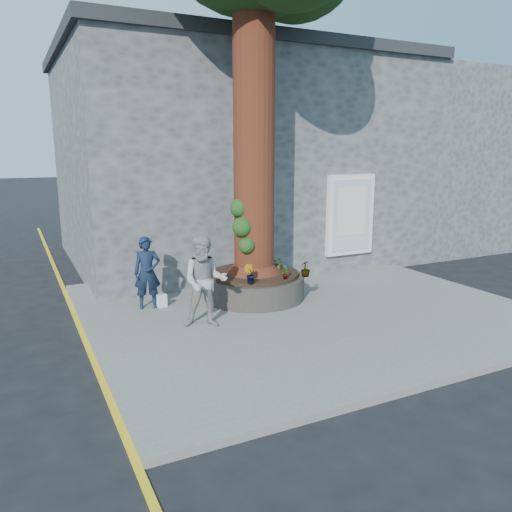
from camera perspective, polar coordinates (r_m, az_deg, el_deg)
name	(u,v)px	position (r m, az deg, el deg)	size (l,w,h in m)	color
ground	(262,336)	(9.57, 0.73, -9.18)	(120.00, 120.00, 0.00)	black
pavement	(303,308)	(11.06, 5.34, -5.91)	(9.00, 8.00, 0.12)	slate
yellow_line	(87,346)	(9.64, -18.76, -9.66)	(0.10, 30.00, 0.01)	yellow
stone_shop	(231,159)	(16.49, -2.89, 11.02)	(10.30, 8.30, 6.30)	#4A4C4F
neighbour_shop	(417,161)	(21.00, 17.92, 10.27)	(6.00, 8.00, 6.00)	#4A4C4F
planter	(254,285)	(11.48, -0.23, -3.35)	(2.30, 2.30, 0.60)	black
man	(147,273)	(10.87, -12.32, -1.88)	(0.57, 0.37, 1.55)	#121D32
woman	(205,281)	(9.54, -5.85, -2.90)	(0.87, 0.68, 1.79)	#A39F9C
shopping_bag	(162,301)	(11.03, -10.71, -5.04)	(0.20, 0.12, 0.28)	white
plant_a	(285,271)	(10.77, 3.34, -1.75)	(0.18, 0.13, 0.35)	gray
plant_b	(250,274)	(10.39, -0.73, -2.09)	(0.23, 0.22, 0.41)	gray
plant_c	(306,268)	(11.03, 5.68, -1.42)	(0.20, 0.20, 0.37)	gray
plant_d	(278,263)	(11.66, 2.57, -0.86)	(0.25, 0.22, 0.27)	gray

